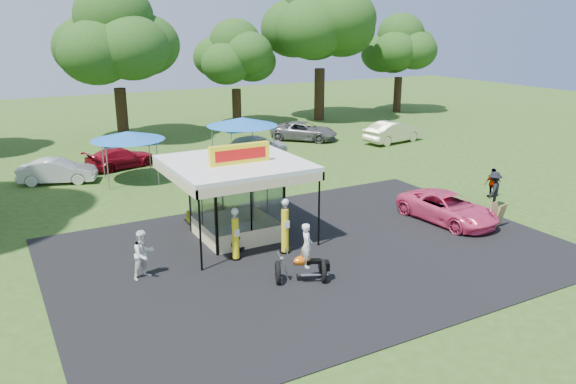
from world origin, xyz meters
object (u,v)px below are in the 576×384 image
gas_pump_left (235,235)px  kiosk_car (217,212)px  bg_car_c (255,147)px  spectator_west (144,254)px  bg_car_b (121,158)px  a_frame_sign (498,215)px  bg_car_e (393,132)px  bg_car_a (57,171)px  bg_car_d (304,131)px  tent_west (128,136)px  gas_pump_right (285,227)px  spectator_east_b (493,183)px  motorcycle (305,259)px  tent_east (242,122)px  gas_station_kiosk (236,198)px  spectator_east_a (494,190)px  pink_sedan (447,208)px

gas_pump_left → kiosk_car: size_ratio=0.76×
gas_pump_left → bg_car_c: (8.00, 14.93, -0.17)m
spectator_west → bg_car_b: bearing=57.6°
a_frame_sign → bg_car_e: size_ratio=0.22×
kiosk_car → bg_car_a: bg_car_a is taller
bg_car_c → bg_car_d: 7.30m
kiosk_car → spectator_west: bearing=133.3°
bg_car_c → bg_car_e: bg_car_c is taller
tent_west → bg_car_c: bearing=9.7°
gas_pump_right → a_frame_sign: gas_pump_right is taller
spectator_east_b → bg_car_a: 24.19m
spectator_west → bg_car_a: spectator_west is taller
motorcycle → bg_car_b: (-1.87, 19.75, -0.24)m
gas_pump_right → bg_car_e: bearing=40.4°
a_frame_sign → spectator_west: 15.59m
gas_pump_left → spectator_west: bearing=178.1°
spectator_west → tent_east: bearing=31.1°
spectator_west → gas_station_kiosk: bearing=2.5°
tent_east → spectator_east_b: bearing=-55.5°
gas_pump_right → spectator_east_a: gas_pump_right is taller
a_frame_sign → spectator_east_b: bearing=31.1°
bg_car_c → tent_west: (-8.73, -1.48, 1.80)m
bg_car_a → bg_car_b: (3.99, 1.77, -0.05)m
gas_station_kiosk → kiosk_car: 2.56m
kiosk_car → spectator_east_a: spectator_east_a is taller
kiosk_car → spectator_east_a: 13.72m
bg_car_c → kiosk_car: bearing=128.0°
gas_station_kiosk → bg_car_c: 14.55m
bg_car_b → tent_east: size_ratio=1.00×
motorcycle → bg_car_c: size_ratio=0.46×
gas_pump_right → bg_car_b: bearing=98.3°
bg_car_d → bg_car_e: 6.89m
a_frame_sign → spectator_west: (-15.39, 2.41, 0.36)m
pink_sedan → tent_west: bearing=123.2°
bg_car_b → bg_car_c: 8.73m
bg_car_d → bg_car_e: bearing=-81.6°
bg_car_d → motorcycle: bearing=-165.6°
bg_car_a → bg_car_c: bg_car_c is taller
gas_station_kiosk → kiosk_car: gas_station_kiosk is taller
a_frame_sign → tent_west: tent_west is taller
spectator_east_a → kiosk_car: bearing=-48.2°
gas_station_kiosk → bg_car_a: gas_station_kiosk is taller
a_frame_sign → pink_sedan: bearing=120.3°
motorcycle → bg_car_b: motorcycle is taller
tent_west → tent_east: size_ratio=0.93×
gas_pump_left → bg_car_b: gas_pump_left is taller
kiosk_car → bg_car_d: bearing=-42.4°
bg_car_a → bg_car_d: bg_car_d is taller
gas_pump_right → bg_car_a: gas_pump_right is taller
bg_car_d → tent_east: tent_east is taller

